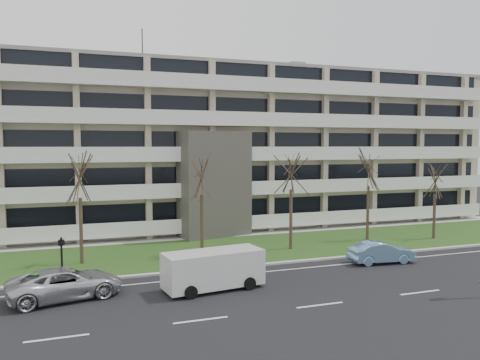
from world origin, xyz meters
name	(u,v)px	position (x,y,z in m)	size (l,w,h in m)	color
ground	(320,305)	(0.00, 0.00, 0.00)	(160.00, 160.00, 0.00)	black
grass_verge	(235,249)	(0.00, 13.00, 0.03)	(90.00, 10.00, 0.06)	#294818
curb	(260,265)	(0.00, 8.00, 0.06)	(90.00, 0.35, 0.12)	#B2B2AD
sidewalk	(215,236)	(0.00, 18.50, 0.04)	(90.00, 2.00, 0.08)	#B2B2AD
lane_edge_line	(268,271)	(0.00, 6.50, 0.01)	(90.00, 0.12, 0.01)	white
apartment_building	(195,147)	(-0.01, 25.32, 7.61)	(60.50, 15.10, 18.75)	#C4B799
silver_pickup	(66,283)	(-11.75, 5.18, 0.78)	(2.60, 5.65, 1.57)	silver
blue_sedan	(381,252)	(7.91, 6.01, 0.72)	(1.52, 4.36, 1.44)	#80B0DE
white_van	(215,266)	(-4.14, 4.20, 1.25)	(5.62, 2.78, 2.09)	silver
pedestrian_signal	(62,256)	(-11.97, 6.97, 1.81)	(0.33, 0.30, 2.84)	black
tree_2	(80,172)	(-10.92, 12.20, 6.11)	(3.93, 3.93, 7.86)	#382B21
tree_3	(202,170)	(-2.92, 11.60, 6.10)	(3.93, 3.93, 7.85)	#382B21
tree_4	(291,166)	(3.96, 11.66, 6.30)	(4.05, 4.05, 8.10)	#382B21
tree_5	(369,165)	(11.41, 12.68, 6.24)	(4.01, 4.01, 8.02)	#382B21
tree_6	(435,177)	(16.98, 11.33, 5.20)	(3.35, 3.35, 6.69)	#382B21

